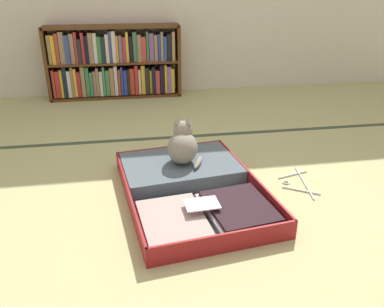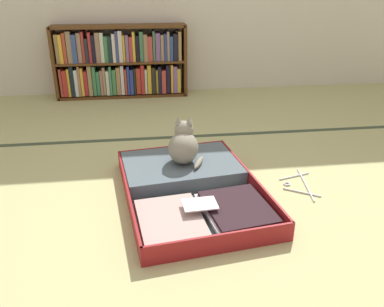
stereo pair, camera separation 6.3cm
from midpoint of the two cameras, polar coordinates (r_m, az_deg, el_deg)
name	(u,v)px [view 1 (the left image)]	position (r m, az deg, el deg)	size (l,w,h in m)	color
ground_plane	(199,217)	(1.97, 0.14, -9.33)	(10.00, 10.00, 0.00)	#B7B87B
tatami_border	(173,137)	(2.92, -3.35, 2.40)	(4.80, 0.05, 0.00)	#3A4934
bookshelf	(114,63)	(3.96, -11.85, 12.76)	(1.27, 0.24, 0.68)	#573317
open_suitcase	(189,184)	(2.18, -1.29, -4.50)	(0.82, 1.07, 0.10)	maroon
black_cat	(183,145)	(2.27, -2.13, 1.21)	(0.24, 0.26, 0.27)	gray
clothes_hanger	(298,182)	(2.35, 14.51, -4.11)	(0.22, 0.38, 0.01)	silver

